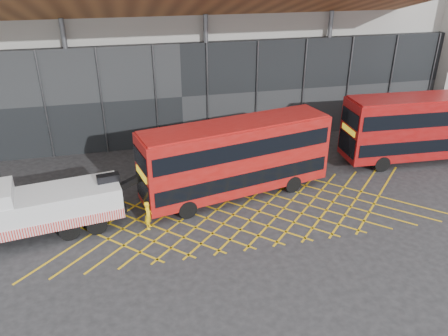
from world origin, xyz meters
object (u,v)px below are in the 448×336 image
object	(u,v)px
bus_second	(427,125)
bus_towed	(236,156)
worker	(148,215)
recovery_truck	(23,208)

from	to	relation	value
bus_second	bus_towed	bearing A→B (deg)	-169.65
bus_towed	worker	world-z (taller)	bus_towed
recovery_truck	bus_towed	bearing A→B (deg)	0.02
recovery_truck	bus_second	world-z (taller)	bus_second
recovery_truck	worker	distance (m)	6.54
bus_towed	worker	distance (m)	6.53
bus_second	worker	distance (m)	21.11
bus_towed	worker	size ratio (longest dim) A/B	7.31
recovery_truck	worker	size ratio (longest dim) A/B	6.69
recovery_truck	worker	bearing A→B (deg)	-14.69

